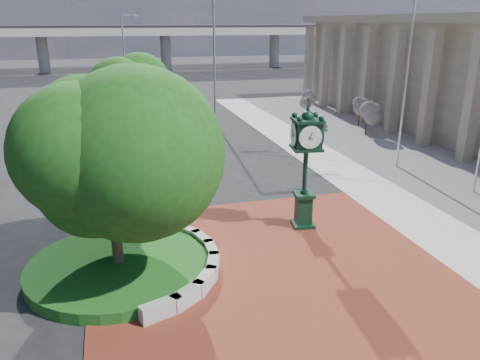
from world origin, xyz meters
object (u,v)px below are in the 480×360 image
object	(u,v)px
post_clock	(306,160)
flagpole_b	(408,64)
parked_car	(176,91)
street_lamp_near	(217,49)
street_lamp_far	(126,48)

from	to	relation	value
post_clock	flagpole_b	world-z (taller)	flagpole_b
parked_car	flagpole_b	xyz separation A→B (m)	(8.80, -30.10, 5.18)
post_clock	flagpole_b	distance (m)	11.14
street_lamp_near	parked_car	bearing A→B (deg)	95.28
street_lamp_near	street_lamp_far	distance (m)	20.92
parked_car	street_lamp_near	size ratio (longest dim) A/B	0.40
flagpole_b	street_lamp_near	size ratio (longest dim) A/B	1.12
post_clock	street_lamp_near	bearing A→B (deg)	86.71
parked_car	street_lamp_near	bearing A→B (deg)	-106.94
post_clock	street_lamp_far	xyz separation A→B (m)	(-5.18, 41.08, 2.29)
parked_car	street_lamp_near	xyz separation A→B (m)	(1.42, -15.33, 5.30)
flagpole_b	street_lamp_far	bearing A→B (deg)	111.68
flagpole_b	street_lamp_far	world-z (taller)	flagpole_b
street_lamp_near	post_clock	bearing A→B (deg)	-93.29
post_clock	street_lamp_far	distance (m)	41.46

